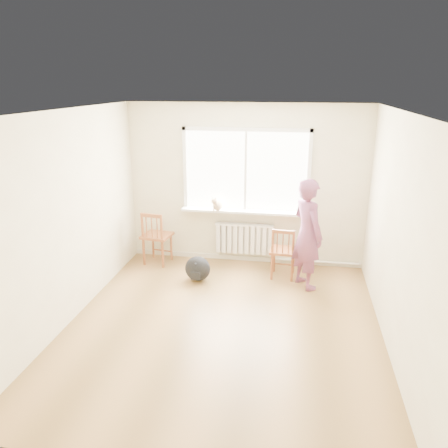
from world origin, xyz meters
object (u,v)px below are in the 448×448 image
at_px(person, 307,234).
at_px(backpack, 198,269).
at_px(chair_right, 283,253).
at_px(cat, 217,204).
at_px(chair_left, 156,238).

height_order(person, backpack, person).
distance_m(chair_right, cat, 1.37).
distance_m(chair_left, person, 2.59).
relative_size(person, backpack, 4.21).
bearing_deg(chair_right, chair_left, -2.21).
relative_size(chair_left, person, 0.55).
height_order(chair_left, backpack, chair_left).
height_order(chair_right, person, person).
bearing_deg(backpack, person, 3.43).
bearing_deg(cat, backpack, -85.03).
distance_m(chair_left, backpack, 1.05).
distance_m(chair_left, chair_right, 2.18).
bearing_deg(chair_left, backpack, 155.40).
distance_m(cat, backpack, 1.16).
distance_m(chair_right, backpack, 1.38).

